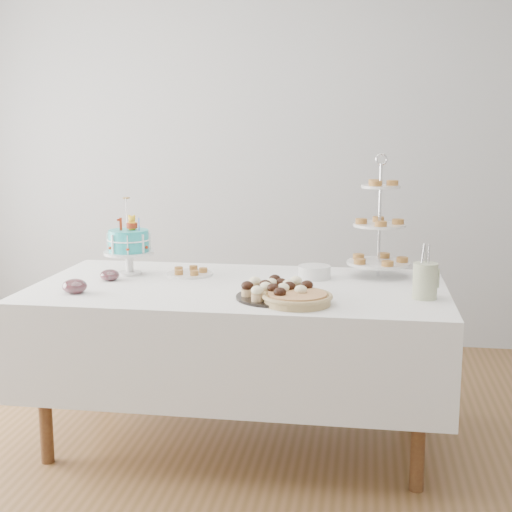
% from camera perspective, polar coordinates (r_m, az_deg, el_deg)
% --- Properties ---
extents(floor, '(5.00, 5.00, 0.00)m').
position_cam_1_polar(floor, '(3.32, -2.28, -16.57)').
color(floor, brown).
rests_on(floor, ground).
extents(walls, '(5.04, 4.04, 2.70)m').
position_cam_1_polar(walls, '(2.97, -2.47, 7.36)').
color(walls, '#A1A4A7').
rests_on(walls, floor).
extents(table, '(1.92, 1.02, 0.77)m').
position_cam_1_polar(table, '(3.40, -1.36, -6.10)').
color(table, silver).
rests_on(table, floor).
extents(birthday_cake, '(0.25, 0.25, 0.39)m').
position_cam_1_polar(birthday_cake, '(3.62, -10.11, 0.16)').
color(birthday_cake, silver).
rests_on(birthday_cake, table).
extents(cupcake_tray, '(0.36, 0.36, 0.08)m').
position_cam_1_polar(cupcake_tray, '(3.08, 1.71, -2.69)').
color(cupcake_tray, black).
rests_on(cupcake_tray, table).
extents(pie, '(0.30, 0.30, 0.05)m').
position_cam_1_polar(pie, '(2.99, 3.32, -3.36)').
color(pie, tan).
rests_on(pie, table).
extents(tiered_stand, '(0.31, 0.31, 0.61)m').
position_cam_1_polar(tiered_stand, '(3.55, 9.85, 2.39)').
color(tiered_stand, silver).
rests_on(tiered_stand, table).
extents(plate_stack, '(0.16, 0.16, 0.06)m').
position_cam_1_polar(plate_stack, '(3.50, 4.69, -1.28)').
color(plate_stack, silver).
rests_on(plate_stack, table).
extents(pastry_plate, '(0.23, 0.23, 0.03)m').
position_cam_1_polar(pastry_plate, '(3.58, -5.32, -1.28)').
color(pastry_plate, silver).
rests_on(pastry_plate, table).
extents(jam_bowl_a, '(0.11, 0.11, 0.07)m').
position_cam_1_polar(jam_bowl_a, '(3.28, -14.30, -2.37)').
color(jam_bowl_a, silver).
rests_on(jam_bowl_a, table).
extents(jam_bowl_b, '(0.09, 0.09, 0.06)m').
position_cam_1_polar(jam_bowl_b, '(3.51, -11.62, -1.52)').
color(jam_bowl_b, silver).
rests_on(jam_bowl_b, table).
extents(utensil_pitcher, '(0.11, 0.11, 0.24)m').
position_cam_1_polar(utensil_pitcher, '(3.15, 13.38, -1.83)').
color(utensil_pitcher, beige).
rests_on(utensil_pitcher, table).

